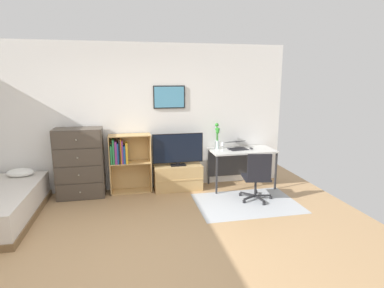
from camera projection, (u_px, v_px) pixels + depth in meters
The scene contains 13 objects.
ground_plane at pixel (130, 257), 3.66m from camera, with size 7.20×7.20×0.00m, color tan.
wall_back_with_posters at pixel (126, 118), 5.71m from camera, with size 6.12×0.09×2.70m.
area_rug at pixel (247, 203), 5.25m from camera, with size 1.70×1.20×0.01m, color #B2B7BC.
dresser at pixel (80, 163), 5.43m from camera, with size 0.80×0.46×1.23m.
bookshelf at pixel (126, 159), 5.66m from camera, with size 0.75×0.30×1.08m.
tv_stand at pixel (178, 177), 5.88m from camera, with size 0.89×0.41×0.47m.
television at pixel (178, 150), 5.74m from camera, with size 0.94×0.16×0.61m.
desk at pixel (240, 155), 6.02m from camera, with size 1.22×0.62×0.74m.
office_chair at pixel (257, 176), 5.25m from camera, with size 0.58×0.58×0.86m.
laptop at pixel (237, 146), 5.98m from camera, with size 0.39×0.41×0.15m.
computer_mouse at pixel (251, 148), 5.94m from camera, with size 0.06×0.10×0.03m, color #262628.
bamboo_vase at pixel (217, 137), 5.95m from camera, with size 0.09×0.11×0.50m.
wine_glass at pixel (222, 144), 5.78m from camera, with size 0.07×0.07×0.18m.
Camera 1 is at (0.03, -3.38, 2.07)m, focal length 29.07 mm.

